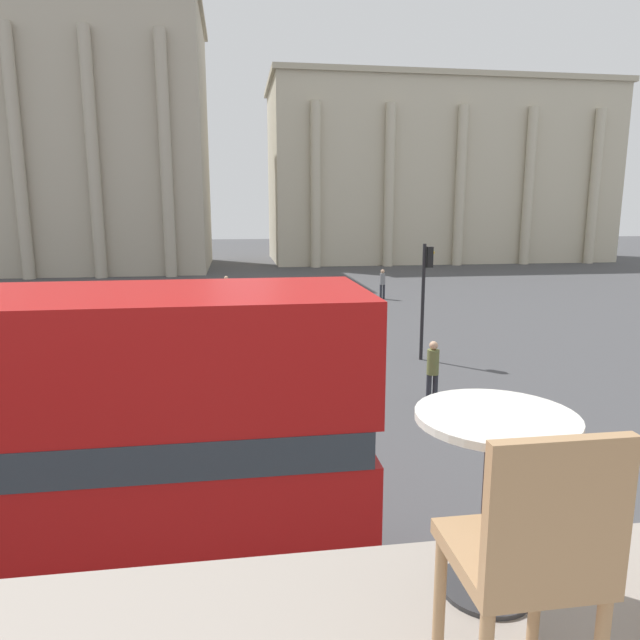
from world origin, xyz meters
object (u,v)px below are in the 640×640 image
at_px(cafe_dining_table, 493,463).
at_px(cafe_chair_0, 531,554).
at_px(pedestrian_white, 227,289).
at_px(plaza_building_right, 435,174).
at_px(pedestrian_grey, 382,282).
at_px(pedestrian_olive, 433,368).
at_px(traffic_light_mid, 425,285).
at_px(car_white, 43,315).
at_px(plaza_building_left, 48,141).

height_order(cafe_dining_table, cafe_chair_0, cafe_chair_0).
distance_m(cafe_chair_0, pedestrian_white, 29.64).
xyz_separation_m(plaza_building_right, pedestrian_grey, (-12.18, -25.93, -7.71)).
xyz_separation_m(cafe_chair_0, pedestrian_white, (-1.29, 29.43, -3.26)).
height_order(cafe_chair_0, pedestrian_olive, cafe_chair_0).
bearing_deg(traffic_light_mid, plaza_building_right, 70.16).
bearing_deg(cafe_dining_table, traffic_light_mid, 71.85).
distance_m(cafe_dining_table, car_white, 25.64).
bearing_deg(pedestrian_grey, plaza_building_right, -145.69).
distance_m(traffic_light_mid, car_white, 16.34).
relative_size(plaza_building_left, pedestrian_white, 16.07).
bearing_deg(pedestrian_grey, traffic_light_mid, 50.78).
bearing_deg(pedestrian_grey, car_white, -8.94).
distance_m(plaza_building_right, traffic_light_mid, 42.44).
xyz_separation_m(cafe_dining_table, pedestrian_olive, (4.19, 12.14, -3.22)).
height_order(cafe_chair_0, pedestrian_white, cafe_chair_0).
height_order(cafe_dining_table, car_white, cafe_dining_table).
xyz_separation_m(traffic_light_mid, pedestrian_grey, (2.08, 13.58, -1.62)).
xyz_separation_m(plaza_building_left, traffic_light_mid, (21.84, -34.64, -8.25)).
distance_m(cafe_chair_0, pedestrian_olive, 13.78).
bearing_deg(plaza_building_left, cafe_chair_0, -72.64).
height_order(cafe_chair_0, plaza_building_left, plaza_building_left).
relative_size(cafe_chair_0, pedestrian_white, 0.55).
height_order(plaza_building_right, pedestrian_white, plaza_building_right).
bearing_deg(pedestrian_grey, plaza_building_left, -71.88).
bearing_deg(cafe_dining_table, car_white, 111.19).
bearing_deg(plaza_building_right, plaza_building_left, -172.31).
bearing_deg(car_white, pedestrian_olive, -31.41).
bearing_deg(plaza_building_right, pedestrian_olive, -109.43).
bearing_deg(car_white, plaza_building_right, 57.77).
xyz_separation_m(cafe_chair_0, plaza_building_left, (-16.22, 51.90, 6.66)).
relative_size(cafe_dining_table, cafe_chair_0, 0.80).
bearing_deg(pedestrian_olive, plaza_building_right, -26.08).
xyz_separation_m(traffic_light_mid, pedestrian_white, (-6.91, 12.18, -1.67)).
relative_size(traffic_light_mid, pedestrian_olive, 2.30).
bearing_deg(plaza_building_left, plaza_building_right, 7.69).
relative_size(car_white, pedestrian_white, 2.52).
bearing_deg(cafe_dining_table, pedestrian_olive, 70.97).
xyz_separation_m(cafe_dining_table, traffic_light_mid, (5.48, 16.72, -1.61)).
bearing_deg(traffic_light_mid, pedestrian_olive, -105.78).
distance_m(car_white, pedestrian_olive, 17.66).
relative_size(plaza_building_right, pedestrian_grey, 19.68).
height_order(pedestrian_olive, pedestrian_grey, pedestrian_olive).
height_order(plaza_building_right, traffic_light_mid, plaza_building_right).
bearing_deg(pedestrian_grey, pedestrian_white, -21.61).
bearing_deg(pedestrian_olive, plaza_building_left, 21.00).
xyz_separation_m(cafe_chair_0, plaza_building_right, (19.88, 56.77, 4.49)).
bearing_deg(traffic_light_mid, pedestrian_white, 119.59).
bearing_deg(cafe_dining_table, pedestrian_white, 92.84).
xyz_separation_m(cafe_chair_0, pedestrian_grey, (7.70, 30.84, -3.21)).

